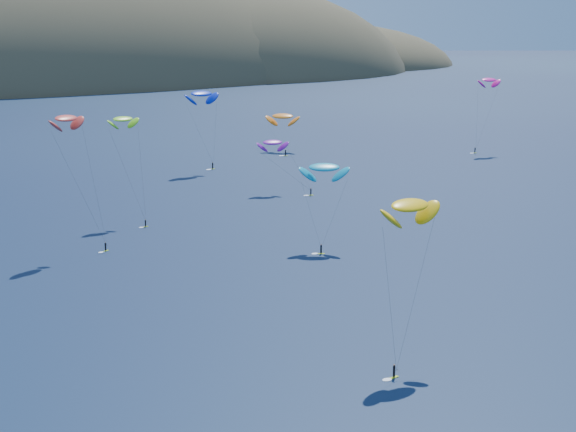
{
  "coord_description": "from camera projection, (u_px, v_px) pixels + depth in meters",
  "views": [
    {
      "loc": [
        -56.8,
        -49.9,
        45.96
      ],
      "look_at": [
        8.45,
        80.0,
        9.0
      ],
      "focal_mm": 50.0,
      "sensor_mm": 36.0,
      "label": 1
    }
  ],
  "objects": [
    {
      "name": "kitesurfer_11",
      "position": [
        283.0,
        116.0,
        273.3
      ],
      "size": [
        12.01,
        17.27,
        14.8
      ],
      "rotation": [
        0.0,
        0.0,
        -0.65
      ],
      "color": "#9EC315",
      "rests_on": "ground"
    },
    {
      "name": "kitesurfer_5",
      "position": [
        324.0,
        167.0,
        160.62
      ],
      "size": [
        10.57,
        11.03,
        18.55
      ],
      "rotation": [
        0.0,
        0.0,
        -0.46
      ],
      "color": "#9EC315",
      "rests_on": "ground"
    },
    {
      "name": "kitesurfer_6",
      "position": [
        273.0,
        142.0,
        209.78
      ],
      "size": [
        11.52,
        12.55,
        15.25
      ],
      "rotation": [
        0.0,
        0.0,
        -0.22
      ],
      "color": "#9EC315",
      "rests_on": "ground"
    },
    {
      "name": "kitesurfer_9",
      "position": [
        66.0,
        119.0,
        156.04
      ],
      "size": [
        9.85,
        10.53,
        28.25
      ],
      "rotation": [
        0.0,
        0.0,
        0.54
      ],
      "color": "#9EC315",
      "rests_on": "ground"
    },
    {
      "name": "kitesurfer_4",
      "position": [
        201.0,
        94.0,
        237.54
      ],
      "size": [
        11.73,
        7.32,
        25.71
      ],
      "rotation": [
        0.0,
        0.0,
        0.22
      ],
      "color": "#9EC315",
      "rests_on": "ground"
    },
    {
      "name": "island",
      "position": [
        30.0,
        92.0,
        586.06
      ],
      "size": [
        730.0,
        300.0,
        210.0
      ],
      "color": "#3D3526",
      "rests_on": "ground"
    },
    {
      "name": "kitesurfer_8",
      "position": [
        489.0,
        80.0,
        269.15
      ],
      "size": [
        11.53,
        4.95,
        26.47
      ],
      "rotation": [
        0.0,
        0.0,
        -0.04
      ],
      "color": "#9EC315",
      "rests_on": "ground"
    },
    {
      "name": "kitesurfer_2",
      "position": [
        410.0,
        205.0,
        107.66
      ],
      "size": [
        12.25,
        10.14,
        23.51
      ],
      "rotation": [
        0.0,
        0.0,
        0.13
      ],
      "color": "#9EC315",
      "rests_on": "ground"
    },
    {
      "name": "kitesurfer_3",
      "position": [
        123.0,
        119.0,
        180.06
      ],
      "size": [
        7.79,
        13.15,
        24.79
      ],
      "rotation": [
        0.0,
        0.0,
        0.2
      ],
      "color": "#9EC315",
      "rests_on": "ground"
    }
  ]
}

